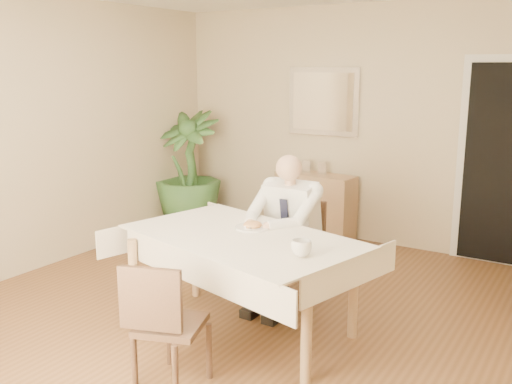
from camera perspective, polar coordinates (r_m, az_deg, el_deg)
The scene contains 17 objects.
room at distance 4.23m, azimuth -2.53°, elevation 3.77°, with size 5.00×5.02×2.60m.
doorway at distance 6.03m, azimuth 23.86°, elevation 2.44°, with size 0.96×0.07×2.10m.
mirror at distance 6.55m, azimuth 6.73°, elevation 8.98°, with size 0.86×0.04×0.76m.
dining_table at distance 4.12m, azimuth -1.44°, elevation -5.48°, with size 1.95×1.42×0.75m.
chair_far at distance 4.90m, azimuth 4.24°, elevation -5.13°, with size 0.42×0.42×0.82m.
chair_near at distance 3.55m, azimuth -9.30°, elevation -12.49°, with size 0.49×0.50×0.81m.
seated_man at distance 4.60m, azimuth 2.65°, elevation -3.27°, with size 0.48×0.72×1.24m.
plate at distance 4.26m, azimuth -0.34°, elevation -3.57°, with size 0.26×0.26×0.02m, color white.
food at distance 4.26m, azimuth -0.34°, elevation -3.29°, with size 0.14×0.14×0.06m, color #97673A.
knife at distance 4.19m, azimuth -0.32°, elevation -3.62°, with size 0.01×0.01×0.13m, color silver.
fork at distance 4.23m, azimuth -1.24°, elevation -3.46°, with size 0.01×0.01×0.13m, color silver.
coffee_mug at distance 3.66m, azimuth 4.56°, elevation -5.61°, with size 0.13×0.13×0.10m, color white.
sideboard at distance 6.60m, azimuth 5.91°, elevation -1.35°, with size 0.93×0.32×0.74m, color olive.
photo_frame_left at distance 6.71m, azimuth 3.13°, elevation 2.78°, with size 0.10×0.02×0.14m, color silver.
photo_frame_center at distance 6.57m, azimuth 5.07°, elevation 2.55°, with size 0.10×0.02×0.14m, color silver.
photo_frame_right at distance 6.49m, azimuth 6.65°, elevation 2.40°, with size 0.10×0.02×0.14m, color silver.
potted_palm at distance 6.98m, azimuth -6.82°, elevation 2.23°, with size 0.79×0.79×1.42m, color #2D5525.
Camera 1 is at (2.38, -3.44, 1.94)m, focal length 40.00 mm.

